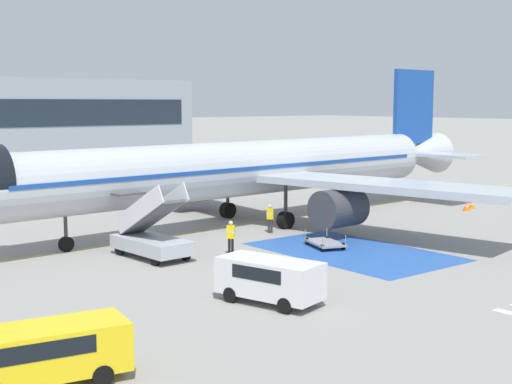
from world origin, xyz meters
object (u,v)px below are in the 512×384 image
(airliner, at_px, (245,169))
(baggage_cart, at_px, (325,243))
(traffic_cone_1, at_px, (467,206))
(fuel_tanker, at_px, (123,168))
(service_van_2, at_px, (41,350))
(ground_crew_1, at_px, (352,210))
(boarding_stairs_forward, at_px, (151,239))
(ground_crew_2, at_px, (231,235))
(traffic_cone_0, at_px, (472,205))
(service_van_1, at_px, (270,277))
(ground_crew_0, at_px, (270,217))

(airliner, relative_size, baggage_cart, 15.16)
(baggage_cart, bearing_deg, traffic_cone_1, -150.99)
(fuel_tanker, height_order, traffic_cone_1, fuel_tanker)
(service_van_2, xyz_separation_m, ground_crew_1, (27.24, 13.83, -0.16))
(boarding_stairs_forward, distance_m, fuel_tanker, 33.85)
(ground_crew_2, distance_m, traffic_cone_0, 24.71)
(service_van_1, relative_size, traffic_cone_1, 7.07)
(fuel_tanker, height_order, baggage_cart, fuel_tanker)
(fuel_tanker, distance_m, ground_crew_1, 29.72)
(service_van_1, distance_m, traffic_cone_0, 30.71)
(fuel_tanker, bearing_deg, ground_crew_0, -104.42)
(fuel_tanker, xyz_separation_m, traffic_cone_1, (12.31, -31.10, -1.39))
(fuel_tanker, bearing_deg, traffic_cone_0, -70.31)
(airliner, height_order, traffic_cone_1, airliner)
(airliner, relative_size, traffic_cone_1, 67.90)
(fuel_tanker, height_order, service_van_2, fuel_tanker)
(service_van_2, relative_size, ground_crew_0, 2.88)
(baggage_cart, xyz_separation_m, ground_crew_1, (7.04, 4.62, 0.65))
(service_van_1, xyz_separation_m, traffic_cone_0, (28.89, 10.39, -0.80))
(boarding_stairs_forward, bearing_deg, ground_crew_0, 5.88)
(traffic_cone_1, bearing_deg, ground_crew_1, 172.52)
(airliner, bearing_deg, traffic_cone_0, -109.39)
(ground_crew_0, height_order, ground_crew_1, ground_crew_0)
(boarding_stairs_forward, distance_m, traffic_cone_0, 28.26)
(ground_crew_1, bearing_deg, airliner, 98.36)
(service_van_1, distance_m, ground_crew_1, 20.19)
(ground_crew_1, bearing_deg, ground_crew_2, 146.68)
(ground_crew_1, bearing_deg, traffic_cone_0, -51.38)
(ground_crew_0, height_order, ground_crew_2, ground_crew_2)
(fuel_tanker, relative_size, service_van_1, 2.21)
(service_van_1, bearing_deg, ground_crew_0, -145.12)
(airliner, relative_size, service_van_1, 9.61)
(ground_crew_0, bearing_deg, traffic_cone_1, -136.46)
(fuel_tanker, height_order, service_van_1, fuel_tanker)
(service_van_1, bearing_deg, airliner, -139.92)
(service_van_2, relative_size, ground_crew_2, 2.79)
(baggage_cart, bearing_deg, ground_crew_0, -75.79)
(ground_crew_0, relative_size, ground_crew_2, 0.97)
(traffic_cone_1, bearing_deg, baggage_cart, -169.90)
(airliner, xyz_separation_m, fuel_tanker, (4.55, 25.52, -2.00))
(baggage_cart, xyz_separation_m, traffic_cone_0, (19.24, 3.65, 0.04))
(ground_crew_2, xyz_separation_m, traffic_cone_0, (24.62, 2.00, -0.78))
(airliner, distance_m, ground_crew_0, 4.39)
(ground_crew_0, relative_size, ground_crew_1, 1.12)
(fuel_tanker, distance_m, baggage_cart, 34.78)
(ground_crew_0, distance_m, traffic_cone_1, 17.63)
(service_van_2, distance_m, traffic_cone_0, 41.50)
(traffic_cone_0, bearing_deg, airliner, 164.23)
(fuel_tanker, height_order, ground_crew_0, fuel_tanker)
(airliner, bearing_deg, baggage_cart, 169.46)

